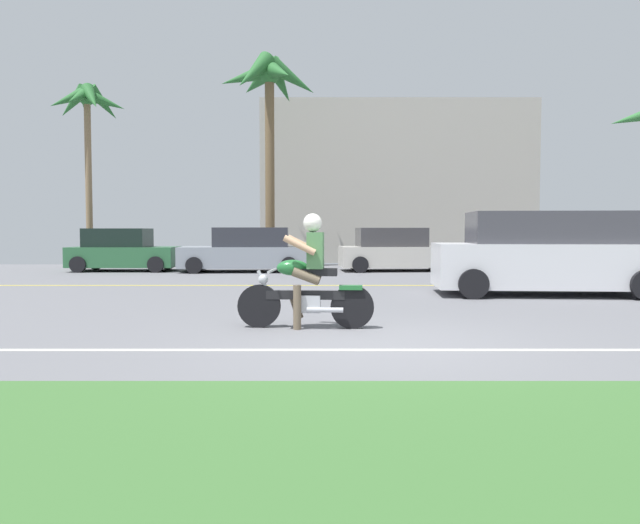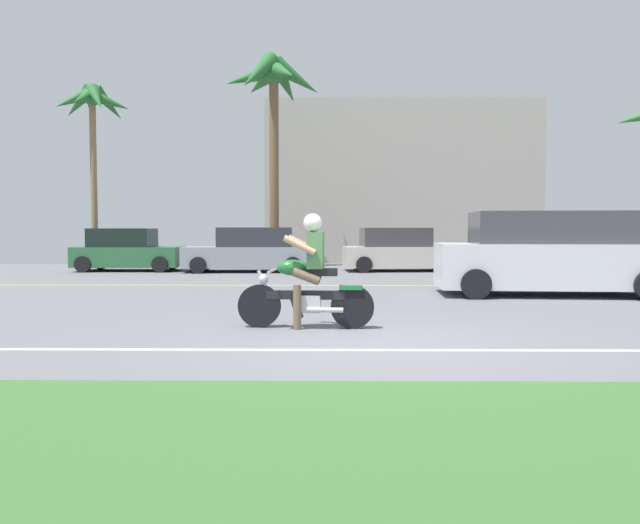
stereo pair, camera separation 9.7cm
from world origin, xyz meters
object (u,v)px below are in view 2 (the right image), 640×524
Objects in this scene: suv_nearby at (551,255)px; parked_car_1 at (250,251)px; parked_car_2 at (400,251)px; palm_tree_1 at (92,110)px; parked_car_3 at (552,254)px; motorcyclist at (307,280)px; parked_car_0 at (127,251)px; palm_tree_0 at (273,89)px.

suv_nearby reaches higher than parked_car_1.
parked_car_1 is 1.06× the size of parked_car_2.
parked_car_3 is at bearing -9.80° from palm_tree_1.
motorcyclist reaches higher than parked_car_3.
motorcyclist is 12.47m from parked_car_1.
suv_nearby is at bearing -33.40° from parked_car_0.
suv_nearby is at bearing -44.77° from parked_car_1.
parked_car_0 is at bearing -41.69° from palm_tree_1.
parked_car_1 is 5.30m from parked_car_2.
parked_car_0 is 0.83× the size of parked_car_1.
suv_nearby is at bearing 41.10° from motorcyclist.
parked_car_1 is (4.45, -0.38, 0.02)m from parked_car_0.
palm_tree_0 is 6.90m from palm_tree_1.
palm_tree_0 is (-4.70, 2.19, 6.22)m from parked_car_2.
motorcyclist is at bearing -83.11° from palm_tree_0.
palm_tree_1 is at bearing 145.44° from suv_nearby.
palm_tree_0 is (5.04, 2.25, 6.23)m from parked_car_0.
parked_car_0 is at bearing 146.60° from suv_nearby.
motorcyclist is 0.48× the size of parked_car_2.
parked_car_1 is at bearing 175.05° from parked_car_3.
parked_car_2 is at bearing 0.36° from parked_car_0.
palm_tree_1 is at bearing 170.20° from parked_car_3.
suv_nearby reaches higher than parked_car_0.
parked_car_2 is (5.29, 0.44, -0.00)m from parked_car_1.
suv_nearby is (5.30, 4.62, 0.19)m from motorcyclist.
suv_nearby reaches higher than parked_car_2.
palm_tree_0 is at bearing 5.71° from palm_tree_1.
motorcyclist is 0.29× the size of palm_tree_1.
parked_car_1 is at bearing -4.89° from parked_car_0.
parked_car_3 is (14.66, -1.26, -0.04)m from parked_car_0.
palm_tree_1 is (-6.22, 1.95, 5.27)m from parked_car_1.
motorcyclist is at bearing -78.99° from parked_car_1.
parked_car_3 is (2.53, 6.74, -0.24)m from suv_nearby.
suv_nearby is 14.53m from parked_car_0.
palm_tree_0 is (-7.10, 10.25, 6.03)m from suv_nearby.
motorcyclist is 7.04m from suv_nearby.
palm_tree_0 is at bearing 96.89° from motorcyclist.
parked_car_1 is 1.16× the size of parked_car_3.
parked_car_0 is at bearing 175.11° from parked_car_1.
palm_tree_0 is 1.18× the size of palm_tree_1.
palm_tree_1 reaches higher than parked_car_2.
palm_tree_1 is (-11.50, 1.51, 5.27)m from parked_car_2.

